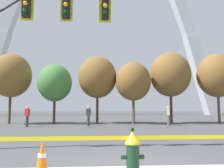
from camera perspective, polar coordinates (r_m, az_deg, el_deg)
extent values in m
plane|color=#474749|center=(6.05, 3.42, -19.04)|extent=(240.00, 240.00, 0.00)
cylinder|color=#14331E|center=(4.97, 4.94, -17.68)|extent=(0.26, 0.26, 0.62)
cylinder|color=gold|center=(4.91, 4.90, -13.91)|extent=(0.30, 0.30, 0.04)
cone|color=gold|center=(4.90, 4.89, -12.40)|extent=(0.30, 0.30, 0.22)
cylinder|color=black|center=(4.88, 4.87, -10.77)|extent=(0.06, 0.06, 0.06)
cylinder|color=#14331E|center=(4.94, 2.77, -17.04)|extent=(0.10, 0.09, 0.09)
cylinder|color=#14331E|center=(4.99, 7.06, -16.89)|extent=(0.10, 0.09, 0.09)
cylinder|color=#14331E|center=(5.17, 4.58, -17.57)|extent=(0.13, 0.14, 0.13)
cylinder|color=black|center=(5.25, 4.45, -17.39)|extent=(0.15, 0.03, 0.15)
cube|color=yellow|center=(4.93, 0.94, -12.74)|extent=(4.81, 0.07, 0.08)
cone|color=orange|center=(5.34, -16.34, -16.42)|extent=(0.28, 0.28, 0.70)
cylinder|color=white|center=(5.34, -16.32, -16.05)|extent=(0.17, 0.17, 0.08)
cylinder|color=#232326|center=(9.59, -22.86, 17.10)|extent=(1.11, 0.08, 0.81)
cube|color=black|center=(9.44, -19.73, 17.36)|extent=(0.26, 0.24, 0.90)
cube|color=gold|center=(9.56, -19.49, 17.04)|extent=(0.44, 0.03, 1.04)
sphere|color=orange|center=(9.33, -19.96, 17.66)|extent=(0.16, 0.16, 0.16)
sphere|color=black|center=(9.22, -20.02, 16.07)|extent=(0.16, 0.16, 0.16)
cube|color=black|center=(9.17, -10.86, 17.82)|extent=(0.26, 0.24, 0.90)
cube|color=gold|center=(9.30, -10.75, 17.47)|extent=(0.44, 0.03, 1.04)
sphere|color=orange|center=(9.05, -10.97, 18.15)|extent=(0.16, 0.16, 0.16)
sphere|color=black|center=(8.94, -11.00, 16.51)|extent=(0.16, 0.16, 0.16)
cube|color=black|center=(9.11, -1.64, 17.87)|extent=(0.26, 0.24, 0.90)
cube|color=gold|center=(9.24, -1.68, 17.52)|extent=(0.44, 0.03, 1.04)
sphere|color=orange|center=(9.00, -1.61, 18.20)|extent=(0.16, 0.16, 0.16)
sphere|color=black|center=(8.88, -1.61, 16.56)|extent=(0.16, 0.16, 0.16)
cube|color=silver|center=(59.69, -21.94, 17.63)|extent=(7.01, 2.48, 15.03)
cube|color=silver|center=(60.15, 15.82, 17.24)|extent=(7.01, 2.48, 15.03)
cube|color=silver|center=(57.66, 20.60, 1.93)|extent=(7.33, 2.77, 18.50)
cylinder|color=brown|center=(23.99, -23.21, -5.38)|extent=(0.24, 0.24, 2.79)
ellipsoid|color=brown|center=(24.19, -22.91, 1.89)|extent=(3.72, 3.72, 4.09)
cylinder|color=#473323|center=(22.67, -13.63, -6.25)|extent=(0.24, 0.24, 2.35)
ellipsoid|color=#427A38|center=(22.79, -13.47, 0.25)|extent=(3.13, 3.13, 3.44)
cylinder|color=#473323|center=(22.88, -3.52, -5.89)|extent=(0.24, 0.24, 2.75)
ellipsoid|color=brown|center=(23.08, -3.48, 1.64)|extent=(3.67, 3.67, 4.03)
cylinder|color=brown|center=(21.92, 5.15, -6.31)|extent=(0.24, 0.24, 2.42)
ellipsoid|color=brown|center=(22.06, 5.09, 0.63)|extent=(3.23, 3.23, 3.55)
cylinder|color=#473323|center=(23.42, 13.94, -5.55)|extent=(0.24, 0.24, 2.90)
ellipsoid|color=brown|center=(23.64, 13.74, 2.21)|extent=(3.87, 3.87, 4.26)
cylinder|color=brown|center=(24.50, 24.12, -5.31)|extent=(0.24, 0.24, 2.82)
ellipsoid|color=brown|center=(24.70, 23.82, 1.91)|extent=(3.77, 3.77, 4.14)
cylinder|color=brown|center=(19.94, 13.36, -8.49)|extent=(0.22, 0.22, 0.84)
cube|color=beige|center=(19.92, 13.31, -6.51)|extent=(0.32, 0.39, 0.54)
sphere|color=beige|center=(19.92, 13.29, -5.42)|extent=(0.20, 0.20, 0.20)
cylinder|color=#38383D|center=(19.53, -19.62, -8.37)|extent=(0.22, 0.22, 0.84)
cube|color=#B22323|center=(19.51, -19.55, -6.35)|extent=(0.39, 0.32, 0.54)
sphere|color=beige|center=(19.51, -19.51, -5.23)|extent=(0.20, 0.20, 0.20)
cylinder|color=#38383D|center=(19.26, -5.65, -8.72)|extent=(0.22, 0.22, 0.84)
cube|color=#333338|center=(19.24, -5.63, -6.67)|extent=(0.37, 0.26, 0.54)
sphere|color=beige|center=(19.24, -5.62, -5.53)|extent=(0.20, 0.20, 0.20)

